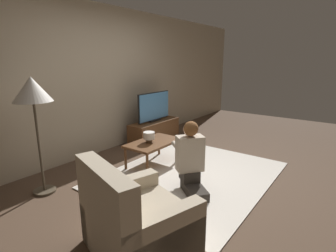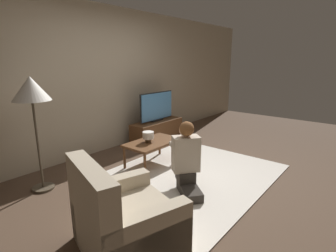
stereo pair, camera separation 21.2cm
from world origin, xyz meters
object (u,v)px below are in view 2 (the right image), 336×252
object	(u,v)px
armchair	(124,222)
table_lamp	(148,136)
coffee_table	(153,144)
floor_lamp	(31,93)
person_kneeling	(186,157)
tv	(157,107)

from	to	relation	value
armchair	table_lamp	distance (m)	1.93
coffee_table	table_lamp	xyz separation A→B (m)	(-0.08, 0.03, 0.14)
floor_lamp	person_kneeling	distance (m)	2.06
person_kneeling	tv	bearing A→B (deg)	-89.95
table_lamp	floor_lamp	bearing A→B (deg)	159.49
floor_lamp	person_kneeling	bearing A→B (deg)	-51.49
tv	floor_lamp	size ratio (longest dim) A/B	0.63
table_lamp	coffee_table	bearing A→B (deg)	-20.25
tv	person_kneeling	size ratio (longest dim) A/B	1.02
tv	armchair	bearing A→B (deg)	-143.41
armchair	person_kneeling	world-z (taller)	person_kneeling
armchair	table_lamp	world-z (taller)	armchair
floor_lamp	tv	bearing A→B (deg)	5.47
coffee_table	armchair	bearing A→B (deg)	-144.94
floor_lamp	armchair	xyz separation A→B (m)	(-0.08, -1.70, -0.99)
coffee_table	table_lamp	size ratio (longest dim) A/B	5.05
person_kneeling	table_lamp	xyz separation A→B (m)	(0.28, 0.93, 0.05)
tv	person_kneeling	xyz separation A→B (m)	(-1.37, -1.72, -0.28)
armchair	table_lamp	xyz separation A→B (m)	(1.53, 1.16, 0.22)
armchair	coffee_table	bearing A→B (deg)	-38.19
coffee_table	floor_lamp	bearing A→B (deg)	159.50
floor_lamp	person_kneeling	world-z (taller)	floor_lamp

